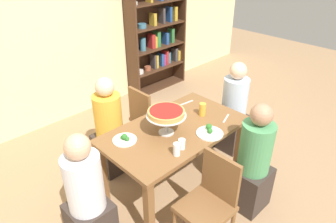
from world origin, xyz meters
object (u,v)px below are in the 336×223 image
deep_dish_pizza_stand (166,114)px  cutlery_fork_near (226,118)px  diner_near_right (253,165)px  water_glass_clear_near (182,144)px  diner_far_left (110,133)px  salad_plate_near_diner (125,139)px  water_glass_clear_far (177,149)px  chair_far_right (147,117)px  salad_plate_spare (210,132)px  beer_glass_amber_tall (202,109)px  cutlery_knife_near (187,103)px  bookshelf (155,23)px  salad_plate_far_diner (173,110)px  chair_near_left (211,199)px  diner_head_east (233,113)px  dining_table (175,137)px  diner_head_west (88,202)px

deep_dish_pizza_stand → cutlery_fork_near: 0.70m
diner_near_right → water_glass_clear_near: size_ratio=12.31×
diner_far_left → salad_plate_near_diner: size_ratio=5.12×
diner_far_left → water_glass_clear_far: bearing=0.9°
chair_far_right → salad_plate_spare: (-0.05, -0.97, 0.27)m
beer_glass_amber_tall → cutlery_knife_near: bearing=74.1°
bookshelf → salad_plate_far_diner: 2.24m
diner_near_right → salad_plate_near_diner: bearing=43.1°
bookshelf → chair_near_left: bearing=-124.4°
diner_near_right → cutlery_knife_near: bearing=-7.6°
diner_head_east → cutlery_fork_near: diner_head_east is taller
salad_plate_spare → diner_near_right: bearing=-67.5°
salad_plate_spare → beer_glass_amber_tall: size_ratio=1.89×
chair_near_left → diner_far_left: bearing=1.2°
dining_table → diner_head_west: (-1.03, -0.01, -0.15)m
water_glass_clear_near → chair_far_right: bearing=66.7°
diner_head_west → water_glass_clear_near: diner_head_west is taller
diner_near_right → salad_plate_spare: 0.52m
water_glass_clear_far → water_glass_clear_near: bearing=19.1°
diner_head_west → water_glass_clear_near: size_ratio=12.31×
diner_head_east → water_glass_clear_far: bearing=13.2°
chair_far_right → cutlery_knife_near: size_ratio=4.83×
salad_plate_far_diner → salad_plate_spare: salad_plate_spare is taller
diner_head_west → diner_near_right: same height
cutlery_knife_near → diner_near_right: bearing=89.1°
salad_plate_near_diner → salad_plate_spare: salad_plate_spare is taller
diner_head_east → water_glass_clear_far: 1.39m
diner_head_east → diner_near_right: same height
diner_far_left → water_glass_clear_near: diner_far_left is taller
chair_near_left → cutlery_knife_near: chair_near_left is taller
diner_near_right → deep_dish_pizza_stand: 0.96m
salad_plate_spare → salad_plate_near_diner: bearing=144.2°
chair_near_left → beer_glass_amber_tall: 1.00m
diner_head_west → deep_dish_pizza_stand: (0.91, 0.01, 0.46)m
water_glass_clear_near → cutlery_fork_near: water_glass_clear_near is taller
dining_table → water_glass_clear_far: 0.45m
dining_table → salad_plate_spare: (0.17, -0.29, 0.12)m
cutlery_fork_near → water_glass_clear_far: bearing=164.7°
bookshelf → salad_plate_far_diner: size_ratio=9.42×
chair_far_right → salad_plate_near_diner: 0.90m
chair_far_right → salad_plate_far_diner: (0.01, -0.42, 0.27)m
chair_near_left → chair_far_right: bearing=-19.8°
bookshelf → beer_glass_amber_tall: 2.37m
diner_head_east → salad_plate_far_diner: (-0.80, 0.25, 0.27)m
deep_dish_pizza_stand → salad_plate_spare: 0.46m
beer_glass_amber_tall → salad_plate_spare: bearing=-128.3°
diner_head_west → diner_far_left: same height
chair_far_right → deep_dish_pizza_stand: 0.88m
cutlery_fork_near → beer_glass_amber_tall: bearing=99.1°
dining_table → chair_far_right: size_ratio=1.66×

